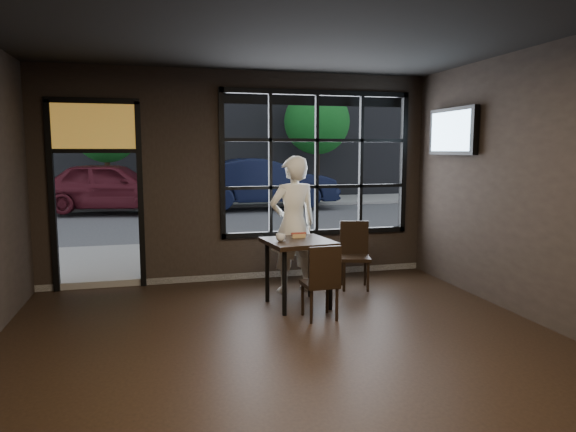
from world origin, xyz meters
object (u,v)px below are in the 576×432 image
object	(u,v)px
man	(293,224)
chair_near	(320,281)
cafe_table	(298,273)
navy_car	(263,183)

from	to	relation	value
man	chair_near	bearing A→B (deg)	80.45
cafe_table	chair_near	size ratio (longest dim) A/B	0.96
man	navy_car	world-z (taller)	man
navy_car	man	bearing A→B (deg)	170.38
man	cafe_table	bearing A→B (deg)	70.94
cafe_table	navy_car	size ratio (longest dim) A/B	0.18
chair_near	navy_car	size ratio (longest dim) A/B	0.18
cafe_table	navy_car	bearing A→B (deg)	73.21
cafe_table	navy_car	distance (m)	11.00
cafe_table	navy_car	world-z (taller)	navy_car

